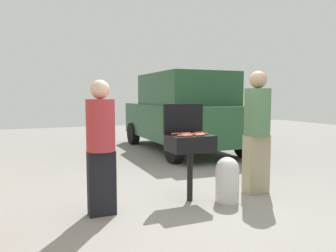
{
  "coord_description": "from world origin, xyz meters",
  "views": [
    {
      "loc": [
        -2.07,
        -3.79,
        1.45
      ],
      "look_at": [
        -0.19,
        0.7,
        1.0
      ],
      "focal_mm": 35.28,
      "sensor_mm": 36.0,
      "label": 1
    }
  ],
  "objects_px": {
    "hot_dog_10": "(186,133)",
    "hot_dog_12": "(200,134)",
    "hot_dog_11": "(195,134)",
    "hot_dog_2": "(185,134)",
    "hot_dog_8": "(176,134)",
    "propane_tank": "(227,178)",
    "hot_dog_3": "(199,133)",
    "parked_minivan": "(183,112)",
    "person_left": "(101,143)",
    "hot_dog_5": "(201,135)",
    "hot_dog_0": "(199,135)",
    "hot_dog_9": "(188,136)",
    "hot_dog_1": "(189,135)",
    "hot_dog_6": "(182,136)",
    "bbq_grill": "(190,145)",
    "person_right": "(257,128)",
    "hot_dog_7": "(203,134)",
    "hot_dog_4": "(185,134)"
  },
  "relations": [
    {
      "from": "hot_dog_10",
      "to": "hot_dog_12",
      "type": "distance_m",
      "value": 0.23
    },
    {
      "from": "hot_dog_11",
      "to": "hot_dog_2",
      "type": "bearing_deg",
      "value": 151.48
    },
    {
      "from": "hot_dog_8",
      "to": "propane_tank",
      "type": "bearing_deg",
      "value": -30.09
    },
    {
      "from": "hot_dog_3",
      "to": "propane_tank",
      "type": "bearing_deg",
      "value": -49.79
    },
    {
      "from": "hot_dog_11",
      "to": "parked_minivan",
      "type": "relative_size",
      "value": 0.03
    },
    {
      "from": "hot_dog_10",
      "to": "person_left",
      "type": "height_order",
      "value": "person_left"
    },
    {
      "from": "hot_dog_5",
      "to": "hot_dog_0",
      "type": "bearing_deg",
      "value": 91.81
    },
    {
      "from": "hot_dog_9",
      "to": "parked_minivan",
      "type": "bearing_deg",
      "value": 65.38
    },
    {
      "from": "hot_dog_1",
      "to": "hot_dog_6",
      "type": "xyz_separation_m",
      "value": [
        -0.13,
        -0.05,
        0.0
      ]
    },
    {
      "from": "bbq_grill",
      "to": "person_left",
      "type": "height_order",
      "value": "person_left"
    },
    {
      "from": "hot_dog_11",
      "to": "hot_dog_9",
      "type": "bearing_deg",
      "value": -138.61
    },
    {
      "from": "hot_dog_10",
      "to": "hot_dog_9",
      "type": "bearing_deg",
      "value": -111.56
    },
    {
      "from": "hot_dog_11",
      "to": "person_right",
      "type": "xyz_separation_m",
      "value": [
        0.99,
        -0.07,
        0.05
      ]
    },
    {
      "from": "hot_dog_5",
      "to": "person_right",
      "type": "height_order",
      "value": "person_right"
    },
    {
      "from": "bbq_grill",
      "to": "hot_dog_7",
      "type": "relative_size",
      "value": 7.02
    },
    {
      "from": "parked_minivan",
      "to": "hot_dog_7",
      "type": "bearing_deg",
      "value": 68.46
    },
    {
      "from": "hot_dog_1",
      "to": "hot_dog_10",
      "type": "xyz_separation_m",
      "value": [
        0.04,
        0.17,
        0.0
      ]
    },
    {
      "from": "person_right",
      "to": "bbq_grill",
      "type": "bearing_deg",
      "value": -0.04
    },
    {
      "from": "hot_dog_5",
      "to": "person_right",
      "type": "distance_m",
      "value": 1.0
    },
    {
      "from": "hot_dog_11",
      "to": "hot_dog_5",
      "type": "bearing_deg",
      "value": -90.77
    },
    {
      "from": "hot_dog_8",
      "to": "hot_dog_12",
      "type": "xyz_separation_m",
      "value": [
        0.27,
        -0.21,
        0.0
      ]
    },
    {
      "from": "hot_dog_1",
      "to": "hot_dog_4",
      "type": "height_order",
      "value": "same"
    },
    {
      "from": "hot_dog_6",
      "to": "person_right",
      "type": "bearing_deg",
      "value": 2.16
    },
    {
      "from": "hot_dog_10",
      "to": "parked_minivan",
      "type": "xyz_separation_m",
      "value": [
        1.75,
        3.78,
        0.1
      ]
    },
    {
      "from": "person_left",
      "to": "hot_dog_10",
      "type": "bearing_deg",
      "value": 21.22
    },
    {
      "from": "hot_dog_0",
      "to": "hot_dog_1",
      "type": "xyz_separation_m",
      "value": [
        -0.11,
        0.07,
        0.0
      ]
    },
    {
      "from": "hot_dog_6",
      "to": "hot_dog_3",
      "type": "bearing_deg",
      "value": 29.22
    },
    {
      "from": "hot_dog_6",
      "to": "hot_dog_11",
      "type": "relative_size",
      "value": 1.0
    },
    {
      "from": "hot_dog_4",
      "to": "hot_dog_8",
      "type": "relative_size",
      "value": 1.0
    },
    {
      "from": "hot_dog_0",
      "to": "hot_dog_4",
      "type": "distance_m",
      "value": 0.21
    },
    {
      "from": "hot_dog_0",
      "to": "hot_dog_8",
      "type": "xyz_separation_m",
      "value": [
        -0.23,
        0.24,
        0.0
      ]
    },
    {
      "from": "hot_dog_1",
      "to": "hot_dog_0",
      "type": "bearing_deg",
      "value": -30.28
    },
    {
      "from": "bbq_grill",
      "to": "hot_dog_5",
      "type": "relative_size",
      "value": 7.02
    },
    {
      "from": "hot_dog_0",
      "to": "hot_dog_10",
      "type": "bearing_deg",
      "value": 108.51
    },
    {
      "from": "propane_tank",
      "to": "person_right",
      "type": "height_order",
      "value": "person_right"
    },
    {
      "from": "parked_minivan",
      "to": "person_right",
      "type": "bearing_deg",
      "value": 80.5
    },
    {
      "from": "hot_dog_0",
      "to": "hot_dog_11",
      "type": "height_order",
      "value": "same"
    },
    {
      "from": "person_left",
      "to": "hot_dog_8",
      "type": "bearing_deg",
      "value": 22.61
    },
    {
      "from": "hot_dog_1",
      "to": "hot_dog_2",
      "type": "xyz_separation_m",
      "value": [
        0.01,
        0.13,
        0.0
      ]
    },
    {
      "from": "bbq_grill",
      "to": "hot_dog_8",
      "type": "xyz_separation_m",
      "value": [
        -0.16,
        0.12,
        0.16
      ]
    },
    {
      "from": "bbq_grill",
      "to": "hot_dog_1",
      "type": "relative_size",
      "value": 7.02
    },
    {
      "from": "hot_dog_7",
      "to": "hot_dog_11",
      "type": "relative_size",
      "value": 1.0
    },
    {
      "from": "hot_dog_9",
      "to": "hot_dog_5",
      "type": "bearing_deg",
      "value": -3.53
    },
    {
      "from": "parked_minivan",
      "to": "bbq_grill",
      "type": "bearing_deg",
      "value": 66.09
    },
    {
      "from": "hot_dog_8",
      "to": "person_left",
      "type": "relative_size",
      "value": 0.08
    },
    {
      "from": "hot_dog_3",
      "to": "hot_dog_10",
      "type": "relative_size",
      "value": 1.0
    },
    {
      "from": "hot_dog_7",
      "to": "person_left",
      "type": "bearing_deg",
      "value": -179.37
    },
    {
      "from": "hot_dog_4",
      "to": "hot_dog_11",
      "type": "xyz_separation_m",
      "value": [
        0.14,
        -0.02,
        0.0
      ]
    },
    {
      "from": "hot_dog_3",
      "to": "hot_dog_4",
      "type": "relative_size",
      "value": 1.0
    },
    {
      "from": "hot_dog_2",
      "to": "hot_dog_9",
      "type": "distance_m",
      "value": 0.24
    }
  ]
}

